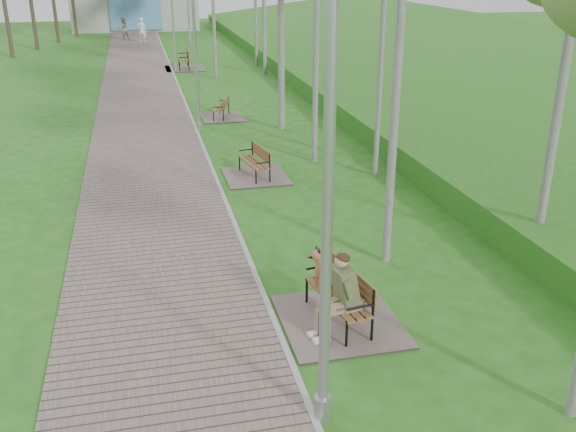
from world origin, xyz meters
The scene contains 13 objects.
walkway centered at (-1.75, 21.50, 0.02)m, with size 3.50×67.00×0.04m, color #695A55.
kerb centered at (0.00, 21.50, 0.03)m, with size 0.10×67.00×0.05m, color #999993.
embankment centered at (12.00, 20.00, 0.00)m, with size 14.00×70.00×1.60m, color #40862B.
building_north centered at (-1.50, 50.97, 1.99)m, with size 10.00×5.20×4.00m.
bench_main centered at (0.95, 2.68, 0.47)m, with size 1.90×2.11×1.65m.
bench_second centered at (1.05, 10.44, 0.19)m, with size 1.68×1.87×1.03m.
bench_third centered at (1.11, 17.53, 0.17)m, with size 1.54×1.71×0.95m.
bench_far centered at (0.67, 29.32, 0.24)m, with size 2.04×2.27×1.25m.
lamp_post_near centered at (0.12, 0.50, 2.73)m, with size 0.23×0.23×5.84m.
lamp_post_second centered at (0.11, 15.93, 2.22)m, with size 0.18×0.18×4.76m.
lamp_post_third centered at (0.19, 28.60, 2.67)m, with size 0.22×0.22×5.70m.
pedestrian_near centered at (-1.22, 41.54, 0.86)m, with size 0.62×0.41×1.71m, color white.
pedestrian_far centered at (-2.49, 43.23, 0.81)m, with size 0.79×0.61×1.62m, color gray.
Camera 1 is at (-1.87, -5.98, 5.58)m, focal length 40.00 mm.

